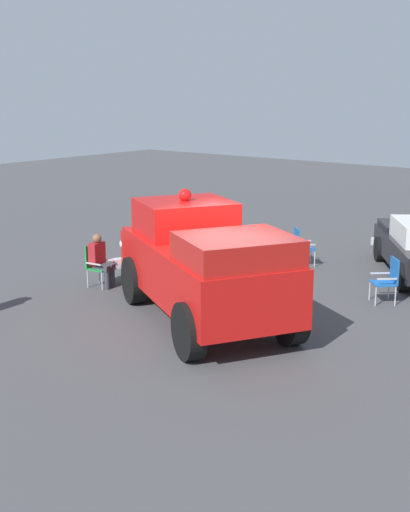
{
  "coord_description": "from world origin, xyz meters",
  "views": [
    {
      "loc": [
        -7.56,
        10.19,
        4.59
      ],
      "look_at": [
        0.51,
        -0.02,
        1.38
      ],
      "focal_mm": 46.95,
      "sensor_mm": 36.0,
      "label": 1
    }
  ],
  "objects_px": {
    "lawn_chair_spare": "(301,244)",
    "lawn_chair_near_truck": "(96,262)",
    "spectator_seated": "(100,259)",
    "vintage_fire_truck": "(201,262)",
    "lawn_chair_by_car": "(389,277)"
  },
  "relations": [
    {
      "from": "vintage_fire_truck",
      "to": "lawn_chair_near_truck",
      "type": "bearing_deg",
      "value": -4.43
    },
    {
      "from": "vintage_fire_truck",
      "to": "lawn_chair_by_car",
      "type": "xyz_separation_m",
      "value": [
        -2.63,
        -3.38,
        -0.61
      ]
    },
    {
      "from": "lawn_chair_spare",
      "to": "spectator_seated",
      "type": "bearing_deg",
      "value": 60.43
    },
    {
      "from": "lawn_chair_spare",
      "to": "spectator_seated",
      "type": "xyz_separation_m",
      "value": [
        2.71,
        4.78,
        0.11
      ]
    },
    {
      "from": "lawn_chair_near_truck",
      "to": "lawn_chair_by_car",
      "type": "distance_m",
      "value": 6.82
    },
    {
      "from": "lawn_chair_by_car",
      "to": "vintage_fire_truck",
      "type": "bearing_deg",
      "value": 52.11
    },
    {
      "from": "vintage_fire_truck",
      "to": "lawn_chair_spare",
      "type": "relative_size",
      "value": 6.12
    },
    {
      "from": "lawn_chair_spare",
      "to": "lawn_chair_near_truck",
      "type": "bearing_deg",
      "value": 59.37
    },
    {
      "from": "lawn_chair_near_truck",
      "to": "spectator_seated",
      "type": "xyz_separation_m",
      "value": [
        -0.13,
        -0.02,
        0.11
      ]
    },
    {
      "from": "vintage_fire_truck",
      "to": "lawn_chair_by_car",
      "type": "distance_m",
      "value": 4.32
    },
    {
      "from": "lawn_chair_near_truck",
      "to": "lawn_chair_spare",
      "type": "xyz_separation_m",
      "value": [
        -2.84,
        -4.8,
        0.0
      ]
    },
    {
      "from": "spectator_seated",
      "to": "vintage_fire_truck",
      "type": "bearing_deg",
      "value": 175.06
    },
    {
      "from": "lawn_chair_by_car",
      "to": "lawn_chair_spare",
      "type": "xyz_separation_m",
      "value": [
        3.23,
        -1.69,
        0.0
      ]
    },
    {
      "from": "lawn_chair_near_truck",
      "to": "lawn_chair_by_car",
      "type": "relative_size",
      "value": 1.0
    },
    {
      "from": "vintage_fire_truck",
      "to": "lawn_chair_spare",
      "type": "xyz_separation_m",
      "value": [
        0.6,
        -5.07,
        -0.61
      ]
    }
  ]
}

